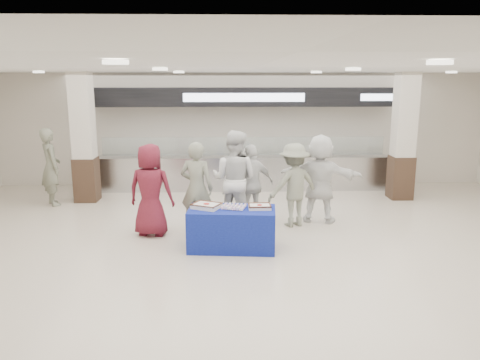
{
  "coord_description": "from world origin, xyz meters",
  "views": [
    {
      "loc": [
        -0.51,
        -7.42,
        3.02
      ],
      "look_at": [
        -0.22,
        1.6,
        1.07
      ],
      "focal_mm": 35.0,
      "sensor_mm": 36.0,
      "label": 1
    }
  ],
  "objects_px": {
    "soldier_b": "(294,185)",
    "cupcake_tray": "(234,207)",
    "chef_short": "(252,185)",
    "soldier_bg": "(51,167)",
    "soldier_a": "(197,188)",
    "chef_tall": "(234,179)",
    "civilian_white": "(320,178)",
    "sheet_cake_left": "(207,205)",
    "display_table": "(232,229)",
    "civilian_maroon": "(151,190)",
    "sheet_cake_right": "(260,206)"
  },
  "relations": [
    {
      "from": "chef_short",
      "to": "soldier_bg",
      "type": "height_order",
      "value": "soldier_bg"
    },
    {
      "from": "sheet_cake_right",
      "to": "soldier_b",
      "type": "bearing_deg",
      "value": 58.96
    },
    {
      "from": "sheet_cake_right",
      "to": "soldier_a",
      "type": "height_order",
      "value": "soldier_a"
    },
    {
      "from": "sheet_cake_left",
      "to": "soldier_bg",
      "type": "bearing_deg",
      "value": 141.04
    },
    {
      "from": "soldier_a",
      "to": "soldier_bg",
      "type": "distance_m",
      "value": 4.31
    },
    {
      "from": "display_table",
      "to": "soldier_b",
      "type": "bearing_deg",
      "value": 51.01
    },
    {
      "from": "sheet_cake_left",
      "to": "civilian_white",
      "type": "relative_size",
      "value": 0.31
    },
    {
      "from": "civilian_maroon",
      "to": "sheet_cake_right",
      "type": "bearing_deg",
      "value": 169.05
    },
    {
      "from": "civilian_maroon",
      "to": "chef_tall",
      "type": "height_order",
      "value": "chef_tall"
    },
    {
      "from": "sheet_cake_left",
      "to": "chef_tall",
      "type": "relative_size",
      "value": 0.29
    },
    {
      "from": "civilian_white",
      "to": "sheet_cake_left",
      "type": "bearing_deg",
      "value": 49.69
    },
    {
      "from": "soldier_b",
      "to": "display_table",
      "type": "bearing_deg",
      "value": 25.6
    },
    {
      "from": "display_table",
      "to": "cupcake_tray",
      "type": "xyz_separation_m",
      "value": [
        0.04,
        0.02,
        0.4
      ]
    },
    {
      "from": "chef_tall",
      "to": "soldier_bg",
      "type": "distance_m",
      "value": 4.8
    },
    {
      "from": "sheet_cake_left",
      "to": "civilian_white",
      "type": "bearing_deg",
      "value": 33.33
    },
    {
      "from": "sheet_cake_left",
      "to": "cupcake_tray",
      "type": "distance_m",
      "value": 0.49
    },
    {
      "from": "sheet_cake_left",
      "to": "display_table",
      "type": "bearing_deg",
      "value": -8.12
    },
    {
      "from": "cupcake_tray",
      "to": "chef_short",
      "type": "bearing_deg",
      "value": 74.65
    },
    {
      "from": "chef_tall",
      "to": "chef_short",
      "type": "xyz_separation_m",
      "value": [
        0.37,
        0.17,
        -0.15
      ]
    },
    {
      "from": "cupcake_tray",
      "to": "civilian_maroon",
      "type": "relative_size",
      "value": 0.23
    },
    {
      "from": "chef_short",
      "to": "civilian_white",
      "type": "distance_m",
      "value": 1.47
    },
    {
      "from": "civilian_white",
      "to": "soldier_bg",
      "type": "height_order",
      "value": "civilian_white"
    },
    {
      "from": "sheet_cake_right",
      "to": "civilian_maroon",
      "type": "xyz_separation_m",
      "value": [
        -2.07,
        0.83,
        0.12
      ]
    },
    {
      "from": "sheet_cake_left",
      "to": "chef_tall",
      "type": "xyz_separation_m",
      "value": [
        0.53,
        1.26,
        0.21
      ]
    },
    {
      "from": "chef_short",
      "to": "cupcake_tray",
      "type": "bearing_deg",
      "value": 51.06
    },
    {
      "from": "sheet_cake_left",
      "to": "soldier_b",
      "type": "distance_m",
      "value": 2.18
    },
    {
      "from": "soldier_b",
      "to": "cupcake_tray",
      "type": "bearing_deg",
      "value": 25.91
    },
    {
      "from": "display_table",
      "to": "chef_short",
      "type": "distance_m",
      "value": 1.63
    },
    {
      "from": "soldier_a",
      "to": "chef_tall",
      "type": "distance_m",
      "value": 0.85
    },
    {
      "from": "display_table",
      "to": "chef_tall",
      "type": "bearing_deg",
      "value": 91.98
    },
    {
      "from": "chef_tall",
      "to": "soldier_b",
      "type": "xyz_separation_m",
      "value": [
        1.24,
        0.03,
        -0.14
      ]
    },
    {
      "from": "civilian_white",
      "to": "display_table",
      "type": "bearing_deg",
      "value": 56.66
    },
    {
      "from": "chef_tall",
      "to": "soldier_b",
      "type": "distance_m",
      "value": 1.24
    },
    {
      "from": "soldier_a",
      "to": "civilian_white",
      "type": "height_order",
      "value": "civilian_white"
    },
    {
      "from": "civilian_white",
      "to": "soldier_b",
      "type": "bearing_deg",
      "value": 40.45
    },
    {
      "from": "display_table",
      "to": "chef_short",
      "type": "relative_size",
      "value": 0.91
    },
    {
      "from": "sheet_cake_left",
      "to": "civilian_maroon",
      "type": "distance_m",
      "value": 1.36
    },
    {
      "from": "cupcake_tray",
      "to": "civilian_maroon",
      "type": "height_order",
      "value": "civilian_maroon"
    },
    {
      "from": "sheet_cake_left",
      "to": "civilian_maroon",
      "type": "bearing_deg",
      "value": 145.51
    },
    {
      "from": "sheet_cake_left",
      "to": "sheet_cake_right",
      "type": "xyz_separation_m",
      "value": [
        0.95,
        -0.06,
        -0.01
      ]
    },
    {
      "from": "soldier_a",
      "to": "soldier_bg",
      "type": "relative_size",
      "value": 0.98
    },
    {
      "from": "civilian_maroon",
      "to": "soldier_bg",
      "type": "bearing_deg",
      "value": -29.69
    },
    {
      "from": "civilian_maroon",
      "to": "chef_tall",
      "type": "bearing_deg",
      "value": -152.35
    },
    {
      "from": "sheet_cake_right",
      "to": "soldier_bg",
      "type": "bearing_deg",
      "value": 146.47
    },
    {
      "from": "sheet_cake_right",
      "to": "soldier_a",
      "type": "relative_size",
      "value": 0.22
    },
    {
      "from": "cupcake_tray",
      "to": "soldier_a",
      "type": "bearing_deg",
      "value": 128.24
    },
    {
      "from": "soldier_b",
      "to": "chef_tall",
      "type": "bearing_deg",
      "value": -19.0
    },
    {
      "from": "sheet_cake_left",
      "to": "chef_short",
      "type": "xyz_separation_m",
      "value": [
        0.89,
        1.43,
        0.05
      ]
    },
    {
      "from": "soldier_bg",
      "to": "sheet_cake_left",
      "type": "bearing_deg",
      "value": -163.39
    },
    {
      "from": "cupcake_tray",
      "to": "soldier_a",
      "type": "height_order",
      "value": "soldier_a"
    }
  ]
}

